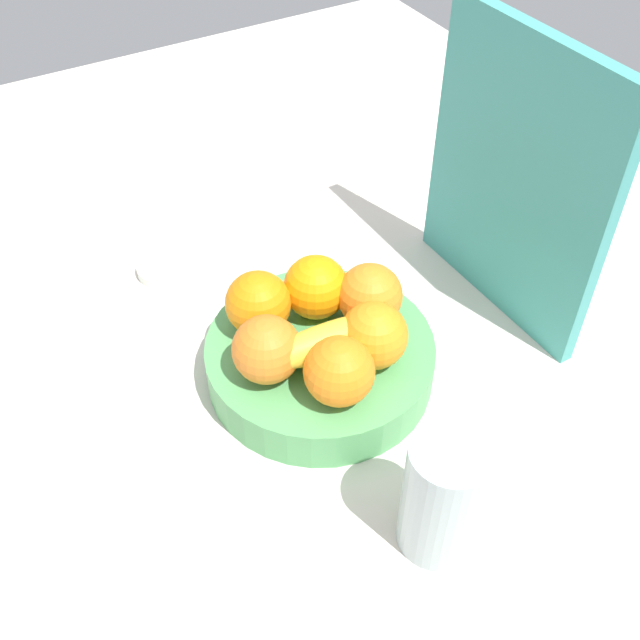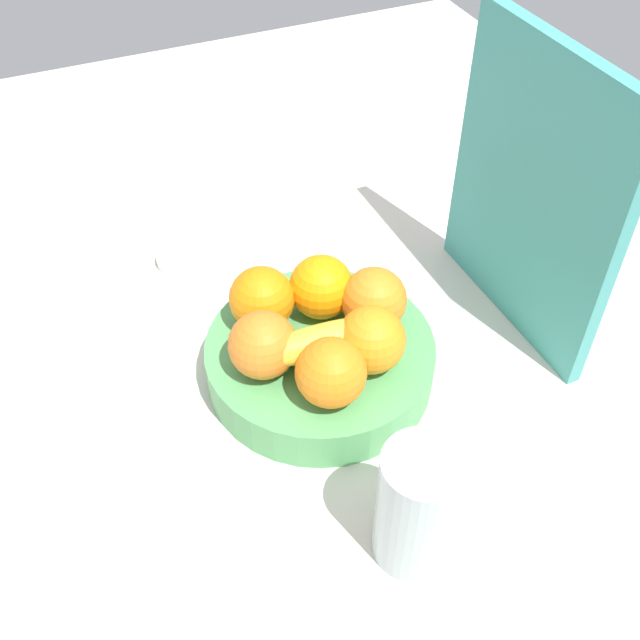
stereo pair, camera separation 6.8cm
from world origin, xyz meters
TOP-DOWN VIEW (x-y plane):
  - ground_plane at (0.00, 0.00)cm, footprint 180.00×140.00cm
  - fruit_bowl at (3.07, -1.69)cm, footprint 26.80×26.80cm
  - orange_front_left at (-2.08, 0.70)cm, footprint 7.66×7.66cm
  - orange_front_right at (-2.94, -6.43)cm, footprint 7.66×7.66cm
  - orange_center at (3.98, -8.85)cm, footprint 7.66×7.66cm
  - orange_back_left at (10.56, -3.68)cm, footprint 7.66×7.66cm
  - orange_back_right at (7.96, 2.29)cm, footprint 7.66×7.66cm
  - orange_top_stack at (2.31, 5.41)cm, footprint 7.66×7.66cm
  - banana_bunch at (6.10, -2.29)cm, footprint 9.99×17.70cm
  - cutting_board at (2.14, 25.30)cm, footprint 28.03×2.44cm
  - thermos_tumbler at (27.31, -2.32)cm, footprint 7.85×7.85cm
  - jar_lid at (-23.93, -10.90)cm, footprint 7.44×7.44cm

SIDE VIEW (x-z plane):
  - ground_plane at x=0.00cm, z-range -3.00..0.00cm
  - jar_lid at x=-23.93cm, z-range 0.00..1.41cm
  - fruit_bowl at x=3.07cm, z-range 0.00..5.33cm
  - thermos_tumbler at x=27.31cm, z-range 0.00..14.45cm
  - banana_bunch at x=6.10cm, z-range 5.33..11.53cm
  - orange_front_left at x=-2.08cm, z-range 5.33..12.99cm
  - orange_front_right at x=-2.94cm, z-range 5.33..12.99cm
  - orange_center at x=3.98cm, z-range 5.33..12.99cm
  - orange_back_left at x=10.56cm, z-range 5.33..12.99cm
  - orange_back_right at x=7.96cm, z-range 5.33..12.99cm
  - orange_top_stack at x=2.31cm, z-range 5.33..12.99cm
  - cutting_board at x=2.14cm, z-range 0.00..36.00cm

